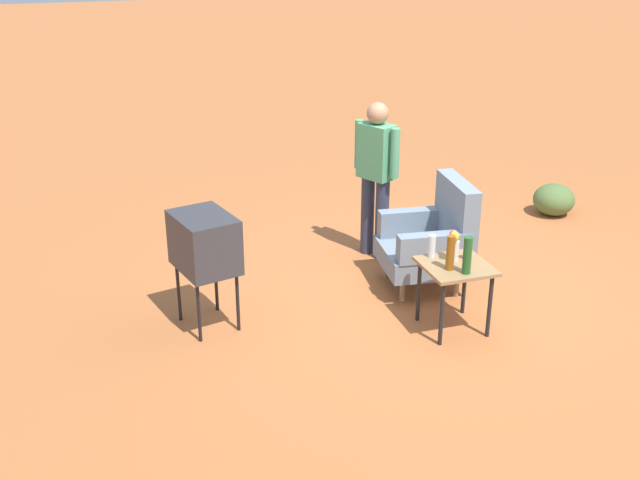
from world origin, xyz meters
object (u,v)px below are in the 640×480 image
at_px(side_table, 455,274).
at_px(tv_on_stand, 205,243).
at_px(person_standing, 376,170).
at_px(soda_can_red, 468,253).
at_px(bottle_wine_green, 467,255).
at_px(flower_vase, 454,244).
at_px(bottle_tall_amber, 450,253).
at_px(bottle_short_clear, 432,246).
at_px(armchair, 433,238).

xyz_separation_m(side_table, tv_on_stand, (-0.71, -2.00, 0.26)).
bearing_deg(person_standing, soda_can_red, 7.31).
height_order(side_table, person_standing, person_standing).
xyz_separation_m(bottle_wine_green, flower_vase, (-0.26, 0.02, -0.01)).
bearing_deg(person_standing, flower_vase, 2.66).
bearing_deg(bottle_tall_amber, side_table, 123.98).
distance_m(bottle_short_clear, flower_vase, 0.20).
relative_size(tv_on_stand, bottle_wine_green, 3.22).
bearing_deg(bottle_tall_amber, person_standing, 178.76).
bearing_deg(tv_on_stand, side_table, 70.43).
bearing_deg(armchair, bottle_short_clear, -27.53).
bearing_deg(side_table, bottle_wine_green, -0.40).
relative_size(soda_can_red, bottle_wine_green, 0.38).
relative_size(armchair, side_table, 1.74).
xyz_separation_m(soda_can_red, bottle_short_clear, (-0.14, -0.27, 0.04)).
bearing_deg(side_table, soda_can_red, 116.09).
bearing_deg(bottle_tall_amber, flower_vase, 143.73).
bearing_deg(armchair, bottle_wine_green, -10.76).
xyz_separation_m(side_table, soda_can_red, (-0.07, 0.15, 0.15)).
bearing_deg(tv_on_stand, armchair, 92.91).
relative_size(person_standing, bottle_short_clear, 8.20).
height_order(bottle_tall_amber, flower_vase, bottle_tall_amber).
height_order(person_standing, soda_can_red, person_standing).
bearing_deg(tv_on_stand, flower_vase, 72.78).
bearing_deg(side_table, person_standing, -177.95).
height_order(soda_can_red, bottle_wine_green, bottle_wine_green).
distance_m(bottle_wine_green, bottle_tall_amber, 0.15).
xyz_separation_m(tv_on_stand, person_standing, (-0.97, 1.94, 0.16)).
bearing_deg(bottle_tall_amber, bottle_short_clear, -173.88).
relative_size(tv_on_stand, person_standing, 0.63).
bearing_deg(tv_on_stand, bottle_short_clear, 75.15).
distance_m(person_standing, flower_vase, 1.61).
distance_m(side_table, person_standing, 1.74).
distance_m(tv_on_stand, flower_vase, 2.11).
bearing_deg(bottle_short_clear, armchair, 152.47).
xyz_separation_m(armchair, bottle_short_clear, (0.61, -0.32, 0.21)).
bearing_deg(armchair, soda_can_red, -3.21).
bearing_deg(bottle_tall_amber, soda_can_red, 119.41).
bearing_deg(flower_vase, bottle_tall_amber, -36.27).
xyz_separation_m(tv_on_stand, soda_can_red, (0.64, 2.15, -0.11)).
xyz_separation_m(side_table, bottle_tall_amber, (0.07, -0.10, 0.24)).
relative_size(person_standing, bottle_tall_amber, 5.47).
relative_size(bottle_short_clear, flower_vase, 0.75).
relative_size(tv_on_stand, bottle_short_clear, 5.15).
bearing_deg(soda_can_red, bottle_wine_green, -30.75).
distance_m(soda_can_red, bottle_wine_green, 0.31).
bearing_deg(person_standing, bottle_short_clear, -2.65).
distance_m(armchair, flower_vase, 0.80).
height_order(armchair, bottle_tall_amber, armchair).
bearing_deg(armchair, person_standing, -163.90).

